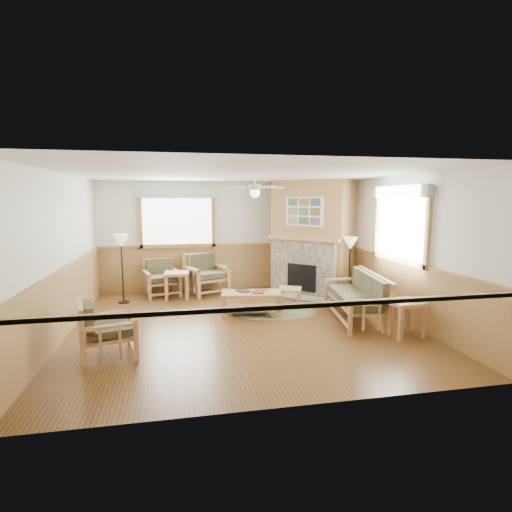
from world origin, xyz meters
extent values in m
cube|color=brown|center=(0.00, 0.00, -0.01)|extent=(6.00, 6.00, 0.01)
cube|color=white|center=(0.00, 0.00, 2.70)|extent=(6.00, 6.00, 0.01)
cube|color=silver|center=(0.00, 3.00, 1.35)|extent=(6.00, 0.02, 2.70)
cube|color=silver|center=(0.00, -3.00, 1.35)|extent=(6.00, 0.02, 2.70)
cube|color=silver|center=(-3.00, 0.00, 1.35)|extent=(0.02, 6.00, 2.70)
cube|color=silver|center=(3.00, 0.00, 1.35)|extent=(0.02, 6.00, 2.70)
cylinder|color=brown|center=(0.78, 0.64, 0.01)|extent=(2.24, 2.24, 0.01)
cube|color=maroon|center=(0.43, 0.50, 0.49)|extent=(0.32, 0.36, 0.03)
cube|color=black|center=(0.13, 0.62, 0.48)|extent=(0.29, 0.33, 0.03)
camera|label=1|loc=(-1.13, -6.95, 2.26)|focal=28.00mm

